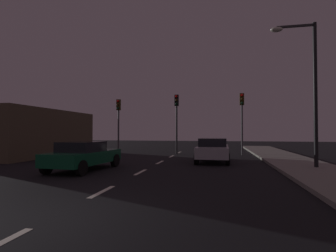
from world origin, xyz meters
TOP-DOWN VIEW (x-y plane):
  - ground_plane at (0.00, 7.00)m, footprint 80.00×80.00m
  - sidewalk_curb_right at (7.50, 7.00)m, footprint 3.00×40.00m
  - lane_stripe_second at (0.00, 2.60)m, footprint 0.16×1.60m
  - lane_stripe_third at (0.00, 6.40)m, footprint 0.16×1.60m
  - lane_stripe_fourth at (0.00, 10.20)m, footprint 0.16×1.60m
  - lane_stripe_fifth at (0.00, 14.00)m, footprint 0.16×1.60m
  - lane_stripe_sixth at (0.00, 17.80)m, footprint 0.16×1.60m
  - traffic_signal_left at (-4.90, 15.95)m, footprint 0.32×0.38m
  - traffic_signal_center at (0.05, 15.95)m, footprint 0.32×0.38m
  - traffic_signal_right at (5.11, 15.95)m, footprint 0.32×0.38m
  - car_stopped_ahead at (3.03, 11.16)m, footprint 1.93×4.34m
  - car_adjacent_lane at (-2.77, 6.48)m, footprint 2.12×4.19m
  - street_lamp_right at (7.47, 8.53)m, footprint 2.05×0.36m
  - storefront_left at (-10.58, 12.59)m, footprint 5.16×9.66m

SIDE VIEW (x-z plane):
  - ground_plane at x=0.00m, z-range 0.00..0.00m
  - lane_stripe_second at x=0.00m, z-range 0.00..0.01m
  - lane_stripe_third at x=0.00m, z-range 0.00..0.01m
  - lane_stripe_fourth at x=0.00m, z-range 0.00..0.01m
  - lane_stripe_fifth at x=0.00m, z-range 0.00..0.01m
  - lane_stripe_sixth at x=0.00m, z-range 0.00..0.01m
  - sidewalk_curb_right at x=7.50m, z-range 0.00..0.15m
  - car_adjacent_lane at x=-2.77m, z-range 0.03..1.36m
  - car_stopped_ahead at x=3.03m, z-range 0.03..1.43m
  - storefront_left at x=-10.58m, z-range 0.00..3.39m
  - traffic_signal_left at x=-4.90m, z-range 0.92..5.43m
  - traffic_signal_right at x=5.11m, z-range 0.96..5.69m
  - traffic_signal_center at x=0.05m, z-range 0.97..5.73m
  - street_lamp_right at x=7.47m, z-range 0.74..7.63m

